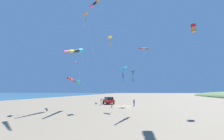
# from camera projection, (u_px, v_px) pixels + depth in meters

# --- Properties ---
(ground_plane) EXTENTS (600.00, 600.00, 0.00)m
(ground_plane) POSITION_uv_depth(u_px,v_px,m) (124.00, 106.00, 35.19)
(ground_plane) COLOR gray
(parked_car) EXTENTS (3.80, 4.64, 1.85)m
(parked_car) POSITION_uv_depth(u_px,v_px,m) (109.00, 100.00, 40.80)
(parked_car) COLOR red
(parked_car) RESTS_ON ground_plane
(cooler_box) EXTENTS (0.62, 0.42, 0.42)m
(cooler_box) POSITION_uv_depth(u_px,v_px,m) (96.00, 103.00, 40.70)
(cooler_box) COLOR yellow
(cooler_box) RESTS_ON ground_plane
(person_adult_flyer) EXTENTS (0.50, 0.62, 1.86)m
(person_adult_flyer) POSITION_uv_depth(u_px,v_px,m) (101.00, 101.00, 36.81)
(person_adult_flyer) COLOR silver
(person_adult_flyer) RESTS_ON ground_plane
(person_child_green_jacket) EXTENTS (0.53, 0.57, 1.60)m
(person_child_green_jacket) POSITION_uv_depth(u_px,v_px,m) (134.00, 102.00, 34.69)
(person_child_green_jacket) COLOR #8E6B9E
(person_child_green_jacket) RESTS_ON ground_plane
(person_child_grey_jacket) EXTENTS (0.41, 0.44, 1.21)m
(person_child_grey_jacket) POSITION_uv_depth(u_px,v_px,m) (112.00, 104.00, 32.20)
(person_child_grey_jacket) COLOR #335199
(person_child_grey_jacket) RESTS_ON ground_plane
(kite_windsock_white_trailing) EXTENTS (2.79, 17.19, 12.35)m
(kite_windsock_white_trailing) POSITION_uv_depth(u_px,v_px,m) (76.00, 51.00, 30.42)
(kite_windsock_white_trailing) COLOR #1EB7C6
(kite_windsock_white_trailing) RESTS_ON ground_plane
(kite_windsock_long_streamer_right) EXTENTS (6.54, 11.01, 20.36)m
(kite_windsock_long_streamer_right) POSITION_uv_depth(u_px,v_px,m) (96.00, 3.00, 29.49)
(kite_windsock_long_streamer_right) COLOR #EF4C93
(kite_windsock_long_streamer_right) RESTS_ON ground_plane
(kite_windsock_magenta_far_left) EXTENTS (2.42, 22.32, 5.50)m
(kite_windsock_magenta_far_left) POSITION_uv_depth(u_px,v_px,m) (75.00, 81.00, 27.19)
(kite_windsock_magenta_far_left) COLOR green
(kite_windsock_magenta_far_left) RESTS_ON ground_plane
(kite_windsock_checkered_midright) EXTENTS (2.90, 11.10, 10.78)m
(kite_windsock_checkered_midright) POSITION_uv_depth(u_px,v_px,m) (76.00, 62.00, 35.99)
(kite_windsock_checkered_midright) COLOR blue
(kite_windsock_checkered_midright) RESTS_ON ground_plane
(kite_windsock_red_high_left) EXTENTS (9.71, 13.92, 10.89)m
(kite_windsock_red_high_left) POSITION_uv_depth(u_px,v_px,m) (145.00, 49.00, 25.21)
(kite_windsock_red_high_left) COLOR red
(kite_windsock_red_high_left) RESTS_ON ground_plane
(kite_delta_small_distant) EXTENTS (1.96, 4.64, 7.94)m
(kite_delta_small_distant) POSITION_uv_depth(u_px,v_px,m) (123.00, 69.00, 28.17)
(kite_delta_small_distant) COLOR #1EB7C6
(kite_delta_small_distant) RESTS_ON ground_plane
(kite_delta_green_low_center) EXTENTS (8.53, 4.55, 8.29)m
(kite_delta_green_low_center) POSITION_uv_depth(u_px,v_px,m) (133.00, 72.00, 36.53)
(kite_delta_green_low_center) COLOR black
(kite_delta_green_low_center) RESTS_ON ground_plane
(kite_delta_rainbow_low_near) EXTENTS (2.28, 12.61, 21.05)m
(kite_delta_rainbow_low_near) POSITION_uv_depth(u_px,v_px,m) (86.00, 15.00, 34.96)
(kite_delta_rainbow_low_near) COLOR orange
(kite_delta_rainbow_low_near) RESTS_ON ground_plane
(kite_delta_teal_far_right) EXTENTS (3.82, 6.69, 14.64)m
(kite_delta_teal_far_right) POSITION_uv_depth(u_px,v_px,m) (110.00, 37.00, 31.77)
(kite_delta_teal_far_right) COLOR yellow
(kite_delta_teal_far_right) RESTS_ON ground_plane
(kite_box_blue_topmost) EXTENTS (9.60, 5.89, 15.21)m
(kite_box_blue_topmost) POSITION_uv_depth(u_px,v_px,m) (193.00, 28.00, 27.45)
(kite_box_blue_topmost) COLOR red
(kite_box_blue_topmost) RESTS_ON ground_plane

